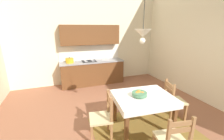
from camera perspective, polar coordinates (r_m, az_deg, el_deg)
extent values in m
cube|color=#935B42|center=(3.62, 1.49, -20.25)|extent=(6.16, 6.36, 0.10)
cube|color=beige|center=(5.74, -9.71, 15.07)|extent=(6.16, 0.12, 4.02)
cube|color=beige|center=(4.78, 36.10, 12.09)|extent=(0.12, 6.36, 4.02)
cube|color=olive|center=(3.44, 12.36, -21.78)|extent=(2.10, 1.60, 0.01)
cube|color=brown|center=(5.65, -7.58, -1.15)|extent=(2.33, 0.60, 0.86)
cube|color=gray|center=(5.52, -7.73, 3.28)|extent=(2.36, 0.63, 0.04)
cube|color=white|center=(5.76, -8.52, 6.78)|extent=(2.33, 0.01, 0.55)
cube|color=brown|center=(5.53, -8.45, 13.44)|extent=(2.14, 0.34, 0.70)
cube|color=black|center=(5.53, -6.79, -5.74)|extent=(2.29, 0.02, 0.09)
cylinder|color=silver|center=(5.66, -2.58, 3.89)|extent=(0.34, 0.34, 0.02)
cylinder|color=silver|center=(5.77, -3.02, 5.29)|extent=(0.02, 0.02, 0.22)
cube|color=black|center=(5.50, -8.94, 3.47)|extent=(0.52, 0.42, 0.01)
cylinder|color=silver|center=(5.38, -10.09, 3.25)|extent=(0.11, 0.11, 0.01)
cylinder|color=silver|center=(5.43, -7.39, 3.49)|extent=(0.11, 0.11, 0.01)
cylinder|color=silver|center=(5.57, -10.47, 3.68)|extent=(0.11, 0.11, 0.01)
cylinder|color=silver|center=(5.62, -7.86, 3.91)|extent=(0.11, 0.11, 0.01)
cylinder|color=gold|center=(5.38, -16.23, 3.47)|extent=(0.28, 0.28, 0.15)
cylinder|color=gold|center=(5.36, -16.30, 4.36)|extent=(0.29, 0.29, 0.02)
sphere|color=black|center=(5.36, -16.33, 4.62)|extent=(0.04, 0.04, 0.04)
cube|color=brown|center=(3.13, 12.19, -10.06)|extent=(1.20, 0.98, 0.02)
cube|color=brown|center=(2.85, 5.69, -21.53)|extent=(0.08, 0.08, 0.73)
cube|color=brown|center=(3.29, 23.15, -17.22)|extent=(0.08, 0.08, 0.73)
cube|color=brown|center=(3.45, 1.13, -14.10)|extent=(0.08, 0.08, 0.73)
cube|color=brown|center=(3.82, 16.10, -11.59)|extent=(0.08, 0.08, 0.73)
cube|color=white|center=(3.12, 12.20, -9.84)|extent=(1.27, 1.05, 0.00)
cube|color=white|center=(2.79, 16.61, -14.95)|extent=(1.18, 0.12, 0.12)
cube|color=white|center=(3.53, 8.68, -7.58)|extent=(1.18, 0.12, 0.12)
cube|color=white|center=(2.95, 1.54, -12.47)|extent=(0.09, 0.94, 0.12)
cube|color=white|center=(3.44, 21.09, -9.20)|extent=(0.09, 0.94, 0.12)
cube|color=#D1BC89|center=(2.68, 22.00, -23.81)|extent=(0.48, 0.48, 0.04)
cube|color=#996B42|center=(2.32, 25.60, -18.43)|extent=(0.32, 0.08, 0.07)
cube|color=#996B42|center=(2.38, 25.27, -20.54)|extent=(0.32, 0.08, 0.07)
cube|color=#D1BC89|center=(2.97, -4.54, -18.20)|extent=(0.48, 0.48, 0.04)
cube|color=#996B42|center=(2.95, -7.78, -24.04)|extent=(0.05, 0.05, 0.41)
cube|color=#996B42|center=(3.23, -8.21, -19.94)|extent=(0.05, 0.05, 0.41)
cube|color=#996B42|center=(2.82, -0.25, -19.30)|extent=(0.05, 0.05, 0.93)
cube|color=#996B42|center=(3.12, -1.54, -15.51)|extent=(0.05, 0.05, 0.93)
cube|color=#996B42|center=(2.78, -0.97, -10.79)|extent=(0.08, 0.32, 0.07)
cube|color=#996B42|center=(2.83, -0.96, -12.69)|extent=(0.08, 0.32, 0.07)
cube|color=#D1BC89|center=(3.85, 23.50, -11.02)|extent=(0.50, 0.50, 0.04)
cube|color=#996B42|center=(4.17, 24.07, -12.39)|extent=(0.05, 0.05, 0.41)
cube|color=#996B42|center=(3.91, 26.82, -14.73)|extent=(0.05, 0.05, 0.41)
cube|color=#996B42|center=(3.89, 19.90, -9.75)|extent=(0.05, 0.05, 0.93)
cube|color=#996B42|center=(3.61, 22.49, -12.12)|extent=(0.05, 0.05, 0.93)
cube|color=#996B42|center=(3.60, 21.75, -5.50)|extent=(0.10, 0.32, 0.07)
cube|color=#996B42|center=(3.64, 21.58, -7.05)|extent=(0.10, 0.32, 0.07)
cylinder|color=#4C7F5B|center=(3.07, 10.65, -9.91)|extent=(0.17, 0.17, 0.02)
cylinder|color=#4C7F5B|center=(3.05, 10.70, -9.12)|extent=(0.30, 0.30, 0.07)
sphere|color=orange|center=(3.03, 9.79, -9.04)|extent=(0.09, 0.09, 0.09)
sphere|color=orange|center=(3.06, 11.80, -8.96)|extent=(0.08, 0.08, 0.08)
sphere|color=orange|center=(3.07, 10.43, -8.64)|extent=(0.10, 0.10, 0.10)
cylinder|color=black|center=(2.84, 12.40, 20.52)|extent=(0.01, 0.01, 0.57)
cone|color=silver|center=(2.83, 11.99, 13.96)|extent=(0.32, 0.32, 0.14)
sphere|color=white|center=(2.84, 11.82, 11.14)|extent=(0.11, 0.11, 0.11)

